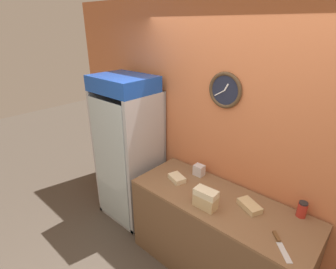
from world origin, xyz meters
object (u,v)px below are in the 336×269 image
at_px(sandwich_stack_middle, 206,199).
at_px(sandwich_stack_top, 206,193).
at_px(chefs_knife, 279,242).
at_px(napkin_dispenser, 199,170).
at_px(sandwich_stack_bottom, 205,204).
at_px(sandwich_flat_left, 177,178).
at_px(sandwich_flat_right, 250,206).
at_px(condiment_jar, 302,209).
at_px(beverage_cooler, 131,144).

xyz_separation_m(sandwich_stack_middle, sandwich_stack_top, (-0.00, 0.00, 0.06)).
distance_m(chefs_knife, napkin_dispenser, 1.10).
xyz_separation_m(sandwich_stack_middle, chefs_knife, (0.66, 0.03, -0.08)).
height_order(sandwich_stack_bottom, sandwich_flat_left, sandwich_stack_bottom).
height_order(sandwich_stack_bottom, chefs_knife, sandwich_stack_bottom).
xyz_separation_m(sandwich_stack_bottom, sandwich_flat_right, (0.31, 0.25, -0.00)).
height_order(sandwich_stack_top, condiment_jar, sandwich_stack_top).
distance_m(sandwich_stack_bottom, sandwich_flat_left, 0.50).
height_order(sandwich_stack_top, sandwich_flat_right, sandwich_stack_top).
distance_m(beverage_cooler, sandwich_stack_middle, 1.34).
bearing_deg(sandwich_stack_bottom, sandwich_flat_right, 39.56).
bearing_deg(sandwich_stack_bottom, sandwich_stack_top, 0.00).
relative_size(beverage_cooler, napkin_dispenser, 15.78).
height_order(sandwich_stack_top, sandwich_flat_left, sandwich_stack_top).
relative_size(sandwich_stack_top, napkin_dispenser, 1.80).
bearing_deg(sandwich_stack_bottom, sandwich_stack_middle, 0.00).
bearing_deg(sandwich_flat_right, chefs_knife, -32.53).
xyz_separation_m(sandwich_stack_top, chefs_knife, (0.66, 0.03, -0.15)).
bearing_deg(sandwich_flat_left, condiment_jar, 14.08).
distance_m(beverage_cooler, condiment_jar, 2.01).
bearing_deg(sandwich_stack_bottom, chefs_knife, 2.40).
bearing_deg(chefs_knife, sandwich_flat_left, 173.19).
bearing_deg(sandwich_flat_left, chefs_knife, -6.81).
xyz_separation_m(beverage_cooler, chefs_knife, (1.98, -0.23, -0.13)).
distance_m(sandwich_flat_left, napkin_dispenser, 0.27).
relative_size(beverage_cooler, sandwich_stack_top, 8.77).
relative_size(sandwich_flat_left, sandwich_flat_right, 0.85).
relative_size(sandwich_stack_middle, condiment_jar, 1.46).
relative_size(sandwich_stack_top, chefs_knife, 0.89).
bearing_deg(condiment_jar, beverage_cooler, -174.26).
bearing_deg(sandwich_stack_middle, condiment_jar, 33.56).
bearing_deg(sandwich_stack_middle, sandwich_stack_bottom, 180.00).
distance_m(beverage_cooler, sandwich_flat_left, 0.85).
xyz_separation_m(sandwich_stack_bottom, sandwich_stack_middle, (0.00, 0.00, 0.06)).
xyz_separation_m(sandwich_stack_middle, sandwich_flat_left, (-0.48, 0.16, -0.07)).
height_order(beverage_cooler, napkin_dispenser, beverage_cooler).
height_order(beverage_cooler, condiment_jar, beverage_cooler).
bearing_deg(napkin_dispenser, chefs_knife, -20.33).
xyz_separation_m(sandwich_flat_right, chefs_knife, (0.36, -0.23, -0.02)).
height_order(sandwich_stack_middle, sandwich_flat_right, sandwich_stack_middle).
bearing_deg(beverage_cooler, sandwich_stack_middle, -10.97).
height_order(beverage_cooler, chefs_knife, beverage_cooler).
bearing_deg(beverage_cooler, sandwich_flat_left, -6.18).
bearing_deg(sandwich_stack_middle, sandwich_flat_right, 39.56).
bearing_deg(sandwich_stack_top, beverage_cooler, 169.03).
height_order(beverage_cooler, sandwich_flat_left, beverage_cooler).
height_order(sandwich_stack_middle, condiment_jar, condiment_jar).
relative_size(sandwich_flat_left, chefs_knife, 0.89).
bearing_deg(condiment_jar, sandwich_stack_middle, -146.44).
relative_size(sandwich_stack_bottom, sandwich_stack_middle, 1.00).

